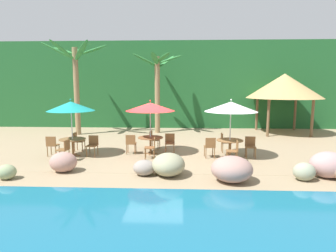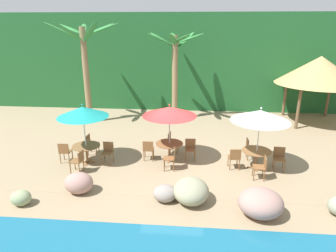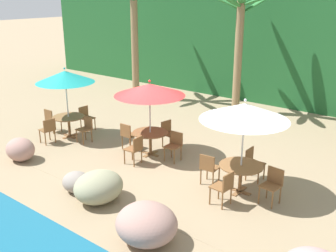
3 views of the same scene
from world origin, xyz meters
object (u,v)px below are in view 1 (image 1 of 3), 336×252
at_px(chair_red_left, 131,143).
at_px(chair_white_seaward, 250,145).
at_px(chair_white_left, 210,146).
at_px(chair_white_inland, 224,141).
at_px(palm_tree_nearest, 76,70).
at_px(palm_tree_second, 157,78).
at_px(dining_table_teal, 73,142).
at_px(chair_teal_seaward, 93,144).
at_px(chair_teal_inland, 78,140).
at_px(chair_teal_right, 65,149).
at_px(dining_table_white, 230,143).
at_px(chair_red_seaward, 170,142).
at_px(chair_teal_left, 52,144).
at_px(chair_white_right, 234,150).
at_px(chair_red_right, 152,146).
at_px(chair_red_inland, 153,139).
at_px(umbrella_red, 150,107).
at_px(dining_table_red, 151,140).
at_px(umbrella_teal, 71,106).
at_px(umbrella_white, 231,107).
at_px(palapa_hut, 284,86).

bearing_deg(chair_red_left, chair_white_seaward, -3.82).
height_order(chair_red_left, chair_white_left, same).
bearing_deg(chair_white_inland, palm_tree_nearest, 152.27).
bearing_deg(palm_tree_second, dining_table_teal, -117.01).
distance_m(chair_teal_seaward, chair_teal_inland, 1.26).
height_order(chair_teal_right, chair_white_seaward, same).
distance_m(chair_teal_inland, dining_table_white, 6.80).
bearing_deg(chair_red_seaward, dining_table_teal, -171.00).
bearing_deg(chair_teal_left, chair_white_right, -5.09).
bearing_deg(chair_teal_inland, dining_table_teal, -83.02).
bearing_deg(chair_red_right, chair_red_inland, 93.67).
xyz_separation_m(chair_teal_left, umbrella_red, (4.12, 0.64, 1.56)).
height_order(dining_table_red, dining_table_white, same).
bearing_deg(chair_teal_inland, umbrella_red, -5.39).
bearing_deg(chair_red_right, dining_table_red, 99.71).
xyz_separation_m(chair_teal_inland, palm_tree_nearest, (-1.57, 4.40, 3.34)).
xyz_separation_m(umbrella_teal, chair_white_left, (5.81, -0.09, -1.62)).
distance_m(umbrella_white, chair_white_left, 1.83).
relative_size(chair_teal_right, umbrella_red, 0.37).
distance_m(chair_teal_seaward, chair_teal_right, 1.23).
bearing_deg(palapa_hut, chair_teal_inland, -153.81).
height_order(chair_white_left, palapa_hut, palapa_hut).
xyz_separation_m(chair_white_seaward, chair_white_right, (-0.82, -0.85, 0.00)).
bearing_deg(chair_red_inland, umbrella_white, -21.36).
bearing_deg(chair_white_left, chair_teal_seaward, 178.59).
xyz_separation_m(dining_table_red, palapa_hut, (7.69, 5.76, 2.32)).
distance_m(chair_teal_right, chair_red_left, 2.74).
bearing_deg(chair_white_right, chair_teal_left, 174.91).
bearing_deg(chair_red_left, palm_tree_nearest, 130.34).
distance_m(umbrella_white, palm_tree_nearest, 9.95).
xyz_separation_m(umbrella_white, palm_tree_nearest, (-8.33, 5.17, 1.73)).
bearing_deg(chair_white_left, palm_tree_nearest, 144.49).
relative_size(chair_teal_right, palapa_hut, 0.19).
distance_m(umbrella_teal, palapa_hut, 12.66).
relative_size(dining_table_teal, umbrella_red, 0.46).
relative_size(chair_teal_right, chair_white_inland, 1.00).
xyz_separation_m(chair_teal_inland, umbrella_white, (6.75, -0.77, 1.61)).
xyz_separation_m(dining_table_white, palm_tree_nearest, (-8.33, 5.17, 3.24)).
distance_m(dining_table_teal, umbrella_red, 3.62).
height_order(umbrella_teal, palm_tree_nearest, palm_tree_nearest).
bearing_deg(chair_white_seaward, chair_white_right, -133.98).
bearing_deg(chair_white_seaward, palm_tree_second, 125.93).
xyz_separation_m(dining_table_white, chair_white_right, (0.03, -0.85, -0.10)).
bearing_deg(dining_table_white, chair_teal_right, -172.01).
height_order(chair_teal_inland, palm_tree_nearest, palm_tree_nearest).
relative_size(palm_tree_nearest, palapa_hut, 1.19).
distance_m(chair_white_inland, palapa_hut, 7.36).
height_order(chair_teal_left, umbrella_white, umbrella_white).
relative_size(chair_teal_inland, palapa_hut, 0.19).
bearing_deg(chair_teal_left, chair_red_left, 9.06).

